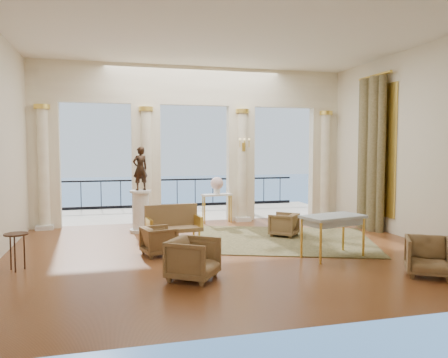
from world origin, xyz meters
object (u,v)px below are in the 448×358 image
object	(u,v)px
armchair_c	(284,224)
settee	(173,223)
armchair_a	(193,257)
armchair_b	(428,255)
game_table	(333,220)
pedestal	(141,212)
console_table	(217,199)
armchair_d	(159,239)
statue	(140,169)
side_table	(16,239)

from	to	relation	value
armchair_c	settee	xyz separation A→B (m)	(-2.71, 0.16, 0.10)
armchair_a	armchair_c	world-z (taller)	armchair_a
armchair_b	game_table	xyz separation A→B (m)	(-0.95, 1.55, 0.39)
armchair_a	settee	distance (m)	3.10
armchair_a	armchair_b	xyz separation A→B (m)	(3.89, -0.79, -0.01)
pedestal	console_table	world-z (taller)	pedestal
armchair_d	settee	world-z (taller)	settee
armchair_c	pedestal	bearing A→B (deg)	-72.26
settee	console_table	world-z (taller)	same
game_table	statue	xyz separation A→B (m)	(-3.51, 3.62, 0.89)
armchair_a	pedestal	world-z (taller)	pedestal
statue	side_table	world-z (taller)	statue
armchair_c	game_table	xyz separation A→B (m)	(0.14, -2.18, 0.44)
game_table	pedestal	distance (m)	5.05
armchair_b	game_table	distance (m)	1.86
console_table	side_table	xyz separation A→B (m)	(-4.60, -3.99, -0.12)
armchair_d	statue	distance (m)	2.90
settee	game_table	bearing A→B (deg)	-47.30
settee	armchair_a	bearing A→B (deg)	-99.64
settee	console_table	bearing A→B (deg)	46.21
armchair_c	pedestal	xyz separation A→B (m)	(-3.36, 1.44, 0.20)
game_table	console_table	world-z (taller)	same
settee	pedestal	bearing A→B (deg)	109.15
armchair_d	console_table	bearing A→B (deg)	-44.81
side_table	armchair_d	bearing A→B (deg)	11.43
armchair_a	statue	world-z (taller)	statue
pedestal	side_table	xyz separation A→B (m)	(-2.36, -3.09, 0.05)
armchair_b	game_table	world-z (taller)	game_table
settee	game_table	xyz separation A→B (m)	(2.85, -2.34, 0.34)
armchair_c	settee	size ratio (longest dim) A/B	0.48
pedestal	statue	world-z (taller)	statue
settee	game_table	distance (m)	3.70
armchair_b	settee	xyz separation A→B (m)	(-3.80, 3.89, 0.05)
side_table	armchair_b	bearing A→B (deg)	-16.99
settee	armchair_d	bearing A→B (deg)	-117.71
armchair_d	game_table	xyz separation A→B (m)	(3.31, -1.05, 0.43)
settee	side_table	xyz separation A→B (m)	(-3.02, -1.80, 0.16)
armchair_d	statue	xyz separation A→B (m)	(-0.20, 2.57, 1.32)
armchair_b	armchair_d	xyz separation A→B (m)	(-4.26, 2.60, -0.04)
armchair_b	console_table	world-z (taller)	console_table
game_table	side_table	distance (m)	5.89
pedestal	statue	size ratio (longest dim) A/B	0.97
armchair_d	game_table	size ratio (longest dim) A/B	0.47
armchair_b	statue	bearing A→B (deg)	163.10
armchair_b	pedestal	xyz separation A→B (m)	(-4.46, 5.17, 0.16)
armchair_d	settee	bearing A→B (deg)	-34.12
game_table	armchair_c	bearing A→B (deg)	79.22
armchair_d	pedestal	xyz separation A→B (m)	(-0.20, 2.57, 0.20)
armchair_a	armchair_d	xyz separation A→B (m)	(-0.37, 1.81, -0.06)
armchair_d	settee	xyz separation A→B (m)	(0.46, 1.29, 0.10)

